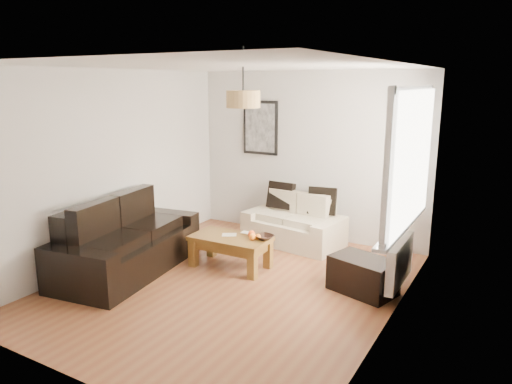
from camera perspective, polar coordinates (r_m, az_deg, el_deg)
The scene contains 21 objects.
floor at distance 5.96m, azimuth -2.94°, elevation -11.03°, with size 4.50×4.50×0.00m, color brown.
ceiling at distance 5.44m, azimuth -3.26°, elevation 14.82°, with size 3.80×4.50×0.00m, color white, non-canonical shape.
wall_back at distance 7.51m, azimuth 6.32°, elevation 4.32°, with size 3.80×0.04×2.60m, color silver, non-canonical shape.
wall_front at distance 3.93m, azimuth -21.31°, elevation -4.58°, with size 3.80×0.04×2.60m, color silver, non-canonical shape.
wall_left at distance 6.77m, azimuth -16.73°, elevation 2.88°, with size 0.04×4.50×2.60m, color silver, non-canonical shape.
wall_right at distance 4.82m, azimuth 16.23°, elevation -1.05°, with size 0.04×4.50×2.60m, color silver, non-canonical shape.
window_bay at distance 5.54m, azimuth 18.05°, elevation 3.78°, with size 0.14×1.90×1.60m, color white, non-canonical shape.
radiator at distance 5.85m, azimuth 16.82°, elevation -8.04°, with size 0.10×0.90×0.52m, color white.
poster at distance 7.82m, azimuth 0.54°, elevation 7.69°, with size 0.62×0.04×0.87m, color black, non-canonical shape.
pendant_shade at distance 5.70m, azimuth -1.54°, elevation 11.03°, with size 0.40×0.40×0.20m, color tan.
loveseat_cream at distance 7.31m, azimuth 4.52°, elevation -3.42°, with size 1.46×0.80×0.73m, color beige, non-canonical shape.
sofa_leather at distance 6.45m, azimuth -15.16°, elevation -5.32°, with size 2.07×1.01×0.89m, color black, non-canonical shape.
coffee_table at distance 6.43m, azimuth -3.06°, elevation -7.13°, with size 1.04×0.57×0.43m, color brown, non-canonical shape.
ottoman at distance 5.83m, azimuth 12.68°, elevation -9.68°, with size 0.73×0.47×0.42m, color black.
cushion_left at distance 7.51m, azimuth 3.00°, elevation -0.40°, with size 0.42×0.13×0.42m, color black.
cushion_right at distance 7.23m, azimuth 7.91°, elevation -1.07°, with size 0.41×0.13×0.41m, color black.
fruit_bowl at distance 6.23m, azimuth 1.01°, elevation -5.43°, with size 0.24×0.24×0.06m, color black.
orange_a at distance 6.21m, azimuth -0.41°, elevation -5.39°, with size 0.09×0.09×0.09m, color orange.
orange_b at distance 6.22m, azimuth 0.23°, elevation -5.37°, with size 0.08×0.08×0.08m, color orange.
orange_c at distance 6.33m, azimuth -0.54°, elevation -5.04°, with size 0.09×0.09×0.09m, color #FE5615.
papers at distance 6.42m, azimuth -3.22°, elevation -5.12°, with size 0.19×0.13×0.01m, color silver.
Camera 1 is at (2.97, -4.56, 2.43)m, focal length 33.45 mm.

